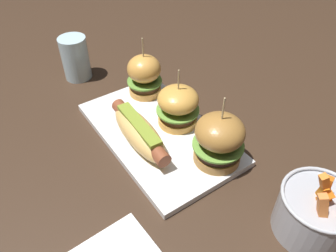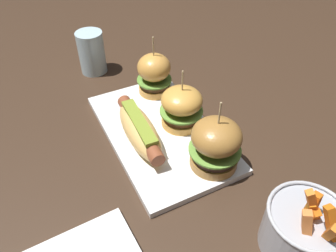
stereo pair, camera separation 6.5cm
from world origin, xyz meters
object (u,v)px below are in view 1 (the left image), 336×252
at_px(slider_right, 219,139).
at_px(platter_main, 158,133).
at_px(hot_dog, 139,132).
at_px(fries_bucket, 315,212).
at_px(water_glass, 75,58).
at_px(slider_center, 178,106).
at_px(slider_left, 144,75).

bearing_deg(slider_right, platter_main, -159.48).
relative_size(platter_main, hot_dog, 1.81).
distance_m(platter_main, fries_bucket, 0.34).
bearing_deg(water_glass, slider_center, 17.42).
height_order(slider_left, fries_bucket, slider_left).
bearing_deg(slider_center, hot_dog, -86.63).
relative_size(hot_dog, water_glass, 1.78).
distance_m(hot_dog, water_glass, 0.32).
distance_m(slider_left, fries_bucket, 0.46).
relative_size(slider_left, fries_bucket, 1.05).
xyz_separation_m(slider_left, slider_center, (0.14, 0.00, -0.01)).
bearing_deg(water_glass, fries_bucket, 11.39).
xyz_separation_m(fries_bucket, water_glass, (-0.64, -0.13, 0.01)).
bearing_deg(platter_main, slider_right, 20.52).
xyz_separation_m(hot_dog, water_glass, (-0.32, 0.00, 0.01)).
relative_size(platter_main, slider_center, 2.72).
bearing_deg(platter_main, slider_center, 89.46).
height_order(hot_dog, slider_right, slider_right).
distance_m(platter_main, slider_center, 0.07).
distance_m(slider_right, fries_bucket, 0.20).
bearing_deg(water_glass, platter_main, 8.83).
xyz_separation_m(slider_right, fries_bucket, (0.20, 0.03, -0.02)).
relative_size(slider_center, fries_bucket, 0.97).
relative_size(slider_left, slider_right, 0.98).
distance_m(slider_center, water_glass, 0.33).
height_order(slider_left, water_glass, slider_left).
relative_size(hot_dog, fries_bucket, 1.46).
relative_size(slider_center, slider_right, 0.91).
height_order(platter_main, water_glass, water_glass).
bearing_deg(water_glass, slider_left, 28.64).
xyz_separation_m(hot_dog, slider_right, (0.13, 0.10, 0.02)).
bearing_deg(platter_main, slider_left, 159.75).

